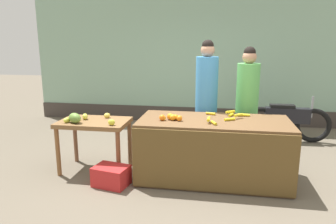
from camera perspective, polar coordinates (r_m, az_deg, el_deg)
ground_plane at (r=4.51m, az=4.02°, el=-11.56°), size 24.00×24.00×0.00m
market_wall_back at (r=7.21m, az=6.63°, el=11.31°), size 7.95×0.23×3.43m
fruit_stall_counter at (r=4.33m, az=8.21°, el=-6.80°), size 2.01×0.94×0.83m
side_table_wooden at (r=4.62m, az=-13.28°, el=-2.82°), size 0.98×0.65×0.75m
banana_bunch_pile at (r=4.35m, az=11.09°, el=-0.74°), size 0.62×0.67×0.07m
orange_pile at (r=4.14m, az=0.49°, el=-0.99°), size 0.31×0.14×0.09m
mango_papaya_pile at (r=4.53m, az=-15.63°, el=-1.07°), size 0.77×0.53×0.14m
vendor_woman_blue_shirt at (r=4.89m, az=6.99°, el=2.00°), size 0.34×0.34×1.88m
vendor_woman_green_shirt at (r=4.98m, az=14.16°, el=1.28°), size 0.34×0.34×1.78m
parked_motorcycle at (r=6.28m, az=20.79°, el=-1.47°), size 1.60×0.18×0.88m
produce_crate at (r=4.25m, az=-10.30°, el=-11.38°), size 0.50×0.40×0.26m
produce_sack at (r=5.34m, az=-1.99°, el=-4.87°), size 0.36×0.30×0.48m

